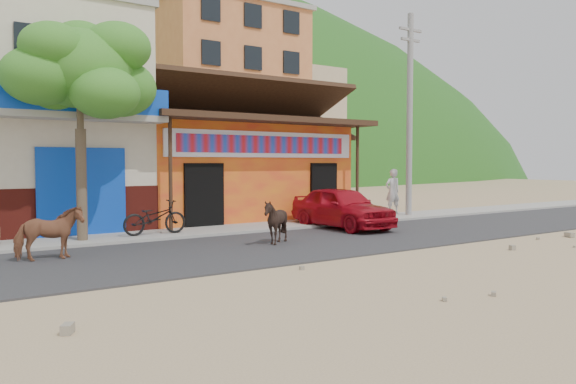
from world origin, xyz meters
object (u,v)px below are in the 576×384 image
object	(u,v)px
scooter	(155,218)
utility_pole	(410,115)
cow_tan	(49,233)
tree	(80,129)
pedestrian	(393,191)
cow_dark	(276,222)
red_car	(342,207)

from	to	relation	value
scooter	utility_pole	bearing A→B (deg)	-89.15
cow_tan	utility_pole	bearing A→B (deg)	-78.37
tree	scooter	size ratio (longest dim) A/B	3.17
scooter	pedestrian	distance (m)	10.60
utility_pole	cow_dark	size ratio (longest dim) A/B	6.73
pedestrian	cow_tan	bearing A→B (deg)	22.88
cow_tan	cow_dark	distance (m)	5.57
cow_dark	pedestrian	xyz separation A→B (m)	(8.41, 4.05, 0.40)
tree	scooter	bearing A→B (deg)	-0.03
tree	cow_tan	distance (m)	3.66
cow_tan	tree	bearing A→B (deg)	-27.90
utility_pole	scooter	world-z (taller)	utility_pole
tree	cow_dark	xyz separation A→B (m)	(4.19, -3.15, -2.49)
cow_dark	scooter	world-z (taller)	cow_dark
scooter	pedestrian	bearing A→B (deg)	-85.34
cow_dark	pedestrian	size ratio (longest dim) A/B	0.65
tree	cow_tan	xyz separation A→B (m)	(-1.32, -2.35, -2.48)
cow_dark	pedestrian	world-z (taller)	pedestrian
utility_pole	red_car	bearing A→B (deg)	-162.32
utility_pole	scooter	xyz separation A→B (m)	(-10.75, -0.20, -3.50)
utility_pole	red_car	xyz separation A→B (m)	(-4.77, -1.52, -3.39)
cow_tan	scooter	xyz separation A→B (m)	(3.37, 2.35, -0.02)
pedestrian	scooter	bearing A→B (deg)	14.61
red_car	scooter	bearing A→B (deg)	168.25
cow_dark	red_car	world-z (taller)	red_car
scooter	red_car	bearing A→B (deg)	-102.67
cow_tan	cow_dark	xyz separation A→B (m)	(5.51, -0.80, -0.00)
cow_tan	scooter	world-z (taller)	cow_tan
tree	red_car	bearing A→B (deg)	-9.34
red_car	cow_tan	bearing A→B (deg)	-173.01
cow_dark	scooter	size ratio (longest dim) A/B	0.63
utility_pole	cow_dark	bearing A→B (deg)	-158.72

